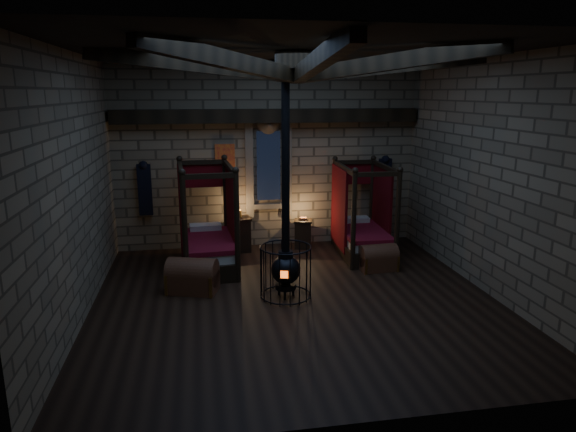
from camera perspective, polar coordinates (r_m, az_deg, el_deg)
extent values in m
cube|color=black|center=(9.15, 0.90, -9.36)|extent=(7.00, 7.00, 0.01)
cube|color=#847054|center=(11.97, -2.21, 6.55)|extent=(7.00, 0.02, 4.20)
cube|color=#847054|center=(5.24, 8.15, -2.85)|extent=(7.00, 0.02, 4.20)
cube|color=#847054|center=(8.62, -22.58, 2.73)|extent=(0.02, 7.00, 4.20)
cube|color=#847054|center=(9.82, 21.49, 4.05)|extent=(0.02, 7.00, 4.20)
cube|color=black|center=(8.45, 1.01, 17.88)|extent=(7.00, 7.00, 0.01)
cube|color=black|center=(11.71, -2.14, 11.06)|extent=(6.86, 0.35, 0.30)
cylinder|color=black|center=(8.44, 1.00, 16.86)|extent=(0.70, 0.70, 0.25)
cube|color=black|center=(11.95, -2.17, 5.57)|extent=(0.55, 0.04, 1.60)
cube|color=maroon|center=(11.84, -7.02, 6.38)|extent=(0.45, 0.03, 0.65)
cube|color=black|center=(11.87, -15.61, 2.82)|extent=(0.30, 0.10, 1.15)
cube|color=black|center=(12.59, 10.67, 3.69)|extent=(0.30, 0.10, 1.15)
cube|color=black|center=(10.85, -8.78, -4.79)|extent=(1.15, 2.07, 0.35)
cube|color=beige|center=(10.77, -8.83, -3.42)|extent=(1.03, 1.91, 0.21)
cube|color=maroon|center=(10.73, -8.86, -2.73)|extent=(1.09, 1.95, 0.10)
cube|color=beige|center=(11.42, -9.16, -1.24)|extent=(0.70, 0.38, 0.14)
cube|color=#61080B|center=(11.44, -9.46, 4.49)|extent=(1.07, 0.11, 0.53)
cylinder|color=black|center=(9.65, -11.39, -1.71)|extent=(0.11, 0.11, 2.13)
cylinder|color=black|center=(11.53, -11.71, 0.78)|extent=(0.11, 0.11, 2.13)
cylinder|color=black|center=(9.72, -5.68, -1.39)|extent=(0.11, 0.11, 2.13)
cylinder|color=black|center=(11.59, -6.92, 1.03)|extent=(0.11, 0.11, 2.13)
cube|color=#61080B|center=(10.86, -11.78, 0.25)|extent=(0.14, 1.45, 1.89)
cube|color=#61080B|center=(10.92, -6.39, 0.53)|extent=(0.14, 1.45, 1.89)
cube|color=black|center=(11.65, 8.24, -3.53)|extent=(1.08, 1.96, 0.33)
cube|color=beige|center=(11.58, 8.28, -2.31)|extent=(0.96, 1.80, 0.20)
cube|color=maroon|center=(11.54, 8.30, -1.69)|extent=(1.02, 1.84, 0.09)
cube|color=beige|center=(12.17, 7.44, -0.41)|extent=(0.66, 0.35, 0.13)
cube|color=#61080B|center=(12.20, 7.30, 4.70)|extent=(1.01, 0.09, 0.51)
cylinder|color=black|center=(10.45, 7.30, -0.67)|extent=(0.10, 0.10, 2.03)
cylinder|color=black|center=(12.19, 5.14, 1.45)|extent=(0.10, 0.10, 2.03)
cylinder|color=black|center=(10.72, 12.07, -0.51)|extent=(0.10, 0.10, 2.03)
cylinder|color=black|center=(12.42, 9.29, 1.55)|extent=(0.10, 0.10, 2.03)
cube|color=#61080B|center=(11.56, 5.69, 1.00)|extent=(0.12, 1.38, 1.80)
cube|color=#61080B|center=(11.82, 10.31, 1.12)|extent=(0.12, 1.38, 1.80)
cube|color=#592F1C|center=(9.63, -10.54, -7.22)|extent=(1.01, 0.78, 0.37)
cylinder|color=#592F1C|center=(9.57, -10.58, -6.19)|extent=(1.01, 0.78, 0.54)
cube|color=#AB7D34|center=(9.76, -12.85, -7.04)|extent=(0.22, 0.55, 0.39)
cube|color=#AB7D34|center=(9.52, -8.16, -7.38)|extent=(0.22, 0.55, 0.39)
cube|color=#592F1C|center=(10.77, 9.95, -5.09)|extent=(0.78, 0.51, 0.31)
cylinder|color=#592F1C|center=(10.72, 9.98, -4.30)|extent=(0.78, 0.51, 0.46)
cube|color=#AB7D34|center=(10.63, 8.22, -5.26)|extent=(0.08, 0.48, 0.33)
cube|color=#AB7D34|center=(10.91, 11.64, -4.92)|extent=(0.08, 0.48, 0.33)
cube|color=black|center=(11.82, -5.39, -2.13)|extent=(0.49, 0.47, 0.75)
cube|color=black|center=(11.72, -5.43, -0.26)|extent=(0.54, 0.52, 0.04)
cylinder|color=#AB7D34|center=(11.69, -5.44, 0.25)|extent=(0.11, 0.11, 0.17)
cube|color=black|center=(12.04, 1.68, -2.07)|extent=(0.45, 0.44, 0.63)
cube|color=black|center=(11.95, 1.69, -0.53)|extent=(0.50, 0.48, 0.04)
cube|color=#592F1C|center=(11.94, 1.70, -0.28)|extent=(0.19, 0.15, 0.05)
cylinder|color=black|center=(9.23, -0.25, -7.78)|extent=(0.37, 0.37, 0.09)
sphere|color=black|center=(9.13, -0.26, -5.98)|extent=(0.52, 0.52, 0.52)
cylinder|color=black|center=(9.04, -0.26, -4.32)|extent=(0.26, 0.26, 0.13)
cube|color=#FF5914|center=(8.89, -0.42, -6.52)|extent=(0.13, 0.05, 0.13)
cylinder|color=black|center=(8.67, -0.27, 6.14)|extent=(0.14, 0.14, 3.21)
torus|color=black|center=(9.30, -0.25, -8.74)|extent=(0.92, 0.92, 0.03)
torus|color=black|center=(8.99, -0.26, -3.47)|extent=(0.92, 0.92, 0.03)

